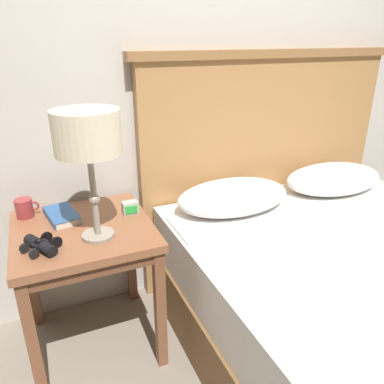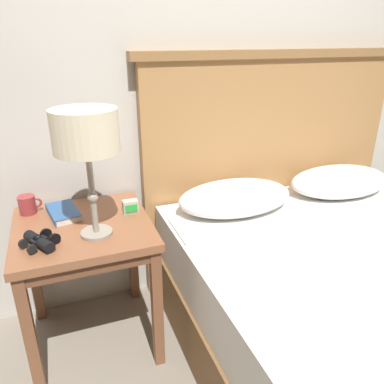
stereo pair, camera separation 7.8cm
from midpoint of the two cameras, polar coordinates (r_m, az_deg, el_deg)
The scene contains 8 objects.
wall_back at distance 1.96m, azimuth -4.90°, elevation 19.86°, with size 8.00×0.06×2.60m.
nightstand at distance 1.73m, azimuth -17.32°, elevation -7.58°, with size 0.58×0.58×0.64m.
bed at distance 1.83m, azimuth 24.85°, elevation -15.71°, with size 1.59×2.01×1.33m.
table_lamp at distance 1.45m, azimuth -17.16°, elevation 8.09°, with size 0.25×0.25×0.52m.
book_on_nightstand at distance 1.79m, azimuth -20.48°, elevation -3.35°, with size 0.15×0.23×0.03m.
binoculars_pair at distance 1.56m, azimuth -23.39°, elevation -7.46°, with size 0.16×0.16×0.05m.
coffee_mug at distance 1.86m, azimuth -25.26°, elevation -2.25°, with size 0.10×0.08×0.08m.
alarm_clock at distance 1.74m, azimuth -10.68°, elevation -2.40°, with size 0.07×0.05×0.06m.
Camera 1 is at (-0.66, -0.94, 1.40)m, focal length 35.00 mm.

